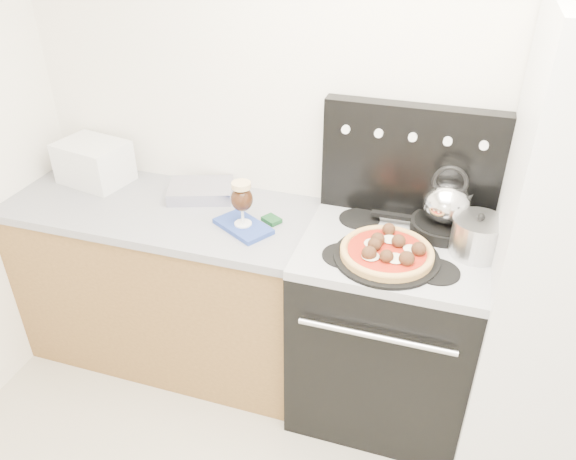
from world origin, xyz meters
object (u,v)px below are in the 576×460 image
at_px(oven_mitt, 243,226).
at_px(pizza, 387,250).
at_px(stove_body, 384,331).
at_px(pizza_pan, 386,257).
at_px(toaster_oven, 94,162).
at_px(tea_kettle, 447,199).
at_px(base_cabinet, 170,285).
at_px(skillet, 443,226).
at_px(stock_pot, 477,238).
at_px(beer_glass, 242,203).

xyz_separation_m(oven_mitt, pizza, (0.64, -0.07, 0.05)).
height_order(stove_body, pizza_pan, pizza_pan).
height_order(toaster_oven, tea_kettle, tea_kettle).
relative_size(base_cabinet, stove_body, 1.65).
relative_size(base_cabinet, pizza, 3.96).
height_order(stove_body, tea_kettle, tea_kettle).
distance_m(pizza_pan, skillet, 0.34).
bearing_deg(oven_mitt, tea_kettle, 13.90).
xyz_separation_m(stove_body, oven_mitt, (-0.65, -0.05, 0.47)).
height_order(stove_body, toaster_oven, toaster_oven).
height_order(pizza, stock_pot, stock_pot).
xyz_separation_m(toaster_oven, pizza_pan, (1.51, -0.28, -0.08)).
bearing_deg(stove_body, skillet, 41.99).
bearing_deg(base_cabinet, beer_glass, -9.09).
height_order(toaster_oven, beer_glass, beer_glass).
xyz_separation_m(stove_body, skillet, (0.18, 0.16, 0.50)).
xyz_separation_m(stove_body, pizza_pan, (-0.02, -0.12, 0.49)).
height_order(beer_glass, tea_kettle, tea_kettle).
bearing_deg(skillet, beer_glass, -166.10).
bearing_deg(base_cabinet, stock_pot, 0.09).
xyz_separation_m(tea_kettle, stock_pot, (0.14, -0.13, -0.08)).
bearing_deg(base_cabinet, stove_body, -1.30).
height_order(base_cabinet, pizza, pizza).
relative_size(beer_glass, pizza, 0.57).
bearing_deg(tea_kettle, toaster_oven, -171.96).
distance_m(beer_glass, stock_pot, 0.97).
distance_m(beer_glass, pizza, 0.64).
distance_m(pizza_pan, pizza, 0.03).
xyz_separation_m(pizza_pan, pizza, (0.00, 0.00, 0.03)).
relative_size(stove_body, stock_pot, 4.37).
bearing_deg(toaster_oven, skillet, 11.15).
xyz_separation_m(stove_body, tea_kettle, (0.18, 0.16, 0.64)).
xyz_separation_m(beer_glass, pizza_pan, (0.64, -0.07, -0.10)).
height_order(toaster_oven, stock_pot, toaster_oven).
height_order(base_cabinet, stove_body, stove_body).
bearing_deg(stock_pot, pizza, -156.42).
bearing_deg(stock_pot, beer_glass, -175.60).
height_order(pizza, skillet, pizza).
xyz_separation_m(base_cabinet, stock_pot, (1.42, 0.00, 0.56)).
xyz_separation_m(base_cabinet, pizza_pan, (1.09, -0.14, 0.50)).
distance_m(stove_body, skillet, 0.56).
bearing_deg(toaster_oven, tea_kettle, 11.15).
height_order(pizza_pan, skillet, skillet).
height_order(oven_mitt, skillet, skillet).
relative_size(pizza, stock_pot, 1.82).
distance_m(skillet, stock_pot, 0.19).
distance_m(toaster_oven, oven_mitt, 0.90).
bearing_deg(pizza, beer_glass, 173.76).
bearing_deg(pizza_pan, base_cabinet, 172.58).
xyz_separation_m(toaster_oven, stock_pot, (1.84, -0.13, -0.01)).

